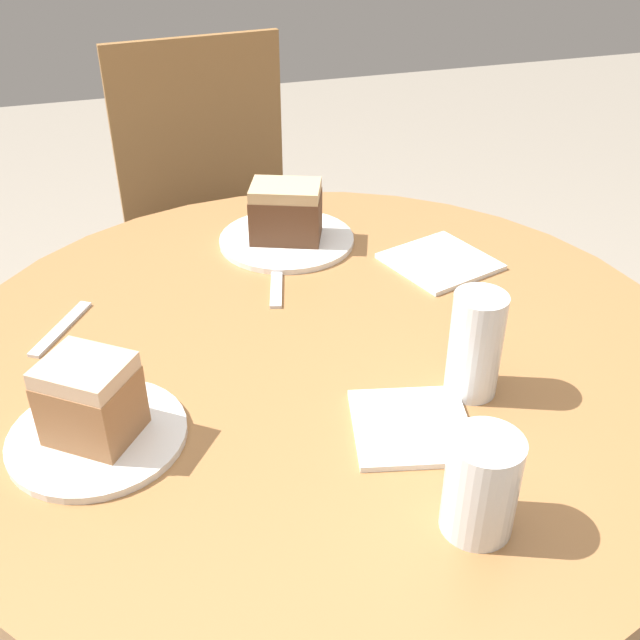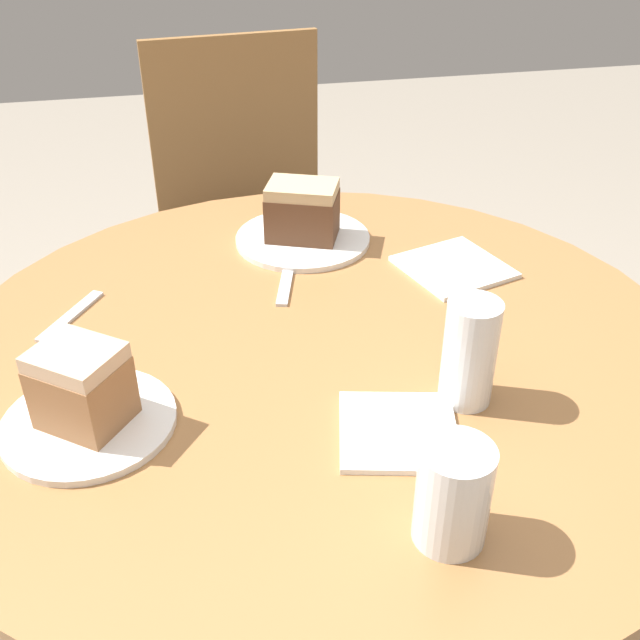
# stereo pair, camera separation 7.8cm
# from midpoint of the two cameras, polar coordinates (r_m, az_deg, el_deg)

# --- Properties ---
(table) EXTENTS (1.08, 1.08, 0.76)m
(table) POSITION_cam_midpoint_polar(r_m,az_deg,el_deg) (1.18, -1.92, -9.51)
(table) COLOR #9E6B3D
(table) RESTS_ON ground_plane
(chair) EXTENTS (0.50, 0.51, 0.97)m
(chair) POSITION_cam_midpoint_polar(r_m,az_deg,el_deg) (1.96, -8.79, 6.23)
(chair) COLOR olive
(chair) RESTS_ON ground_plane
(plate_near) EXTENTS (0.24, 0.24, 0.01)m
(plate_near) POSITION_cam_midpoint_polar(r_m,az_deg,el_deg) (1.33, -4.23, 6.09)
(plate_near) COLOR white
(plate_near) RESTS_ON table
(plate_far) EXTENTS (0.21, 0.21, 0.01)m
(plate_far) POSITION_cam_midpoint_polar(r_m,az_deg,el_deg) (0.95, -18.87, -8.41)
(plate_far) COLOR white
(plate_far) RESTS_ON table
(cake_slice_near) EXTENTS (0.14, 0.12, 0.10)m
(cake_slice_near) POSITION_cam_midpoint_polar(r_m,az_deg,el_deg) (1.31, -4.33, 8.20)
(cake_slice_near) COLOR brown
(cake_slice_near) RESTS_ON plate_near
(cake_slice_far) EXTENTS (0.13, 0.13, 0.10)m
(cake_slice_far) POSITION_cam_midpoint_polar(r_m,az_deg,el_deg) (0.91, -19.49, -5.77)
(cake_slice_far) COLOR #9E6B42
(cake_slice_far) RESTS_ON plate_far
(glass_lemonade) EXTENTS (0.08, 0.08, 0.12)m
(glass_lemonade) POSITION_cam_midpoint_polar(r_m,az_deg,el_deg) (0.78, 9.29, -12.71)
(glass_lemonade) COLOR silver
(glass_lemonade) RESTS_ON table
(glass_water) EXTENTS (0.07, 0.07, 0.14)m
(glass_water) POSITION_cam_midpoint_polar(r_m,az_deg,el_deg) (0.95, 9.42, -2.31)
(glass_water) COLOR silver
(glass_water) RESTS_ON table
(napkin_stack) EXTENTS (0.19, 0.19, 0.01)m
(napkin_stack) POSITION_cam_midpoint_polar(r_m,az_deg,el_deg) (1.27, 7.40, 4.40)
(napkin_stack) COLOR white
(napkin_stack) RESTS_ON table
(fork) EXTENTS (0.06, 0.16, 0.00)m
(fork) POSITION_cam_midpoint_polar(r_m,az_deg,el_deg) (1.21, -5.17, 2.93)
(fork) COLOR silver
(fork) RESTS_ON table
(spoon) EXTENTS (0.09, 0.13, 0.00)m
(spoon) POSITION_cam_midpoint_polar(r_m,az_deg,el_deg) (1.16, -20.96, -0.64)
(spoon) COLOR silver
(spoon) RESTS_ON table
(napkin_side) EXTENTS (0.17, 0.17, 0.01)m
(napkin_side) POSITION_cam_midpoint_polar(r_m,az_deg,el_deg) (0.92, 4.55, -8.15)
(napkin_side) COLOR white
(napkin_side) RESTS_ON table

